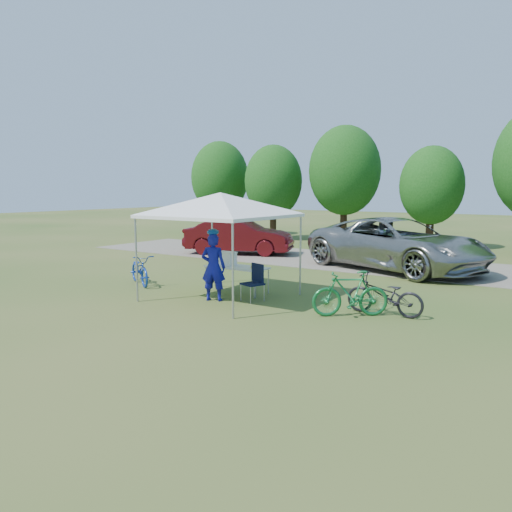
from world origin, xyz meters
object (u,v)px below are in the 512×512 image
(bike_green, at_px, (350,294))
(minivan, at_px, (397,244))
(folding_table, at_px, (237,268))
(cyclist, at_px, (213,267))
(bike_dark, at_px, (384,295))
(bike_blue, at_px, (140,269))
(sedan, at_px, (239,236))
(folding_chair, at_px, (255,279))
(cooler, at_px, (226,258))

(bike_green, height_order, minivan, minivan)
(folding_table, bearing_deg, cyclist, -84.49)
(cyclist, xyz_separation_m, bike_dark, (4.11, 0.98, -0.40))
(minivan, bearing_deg, bike_blue, 161.79)
(bike_dark, height_order, minivan, minivan)
(folding_table, distance_m, sedan, 8.10)
(folding_chair, bearing_deg, folding_table, 170.12)
(cooler, relative_size, bike_dark, 0.30)
(folding_chair, relative_size, sedan, 0.20)
(cooler, distance_m, sedan, 7.90)
(bike_dark, bearing_deg, bike_green, -50.03)
(cyclist, bearing_deg, folding_table, -106.36)
(bike_dark, bearing_deg, sedan, -128.22)
(cyclist, bearing_deg, cooler, -89.82)
(bike_blue, bearing_deg, cooler, -46.77)
(cooler, bearing_deg, sedan, 123.52)
(folding_table, height_order, folding_chair, folding_chair)
(sedan, bearing_deg, minivan, -114.44)
(cooler, xyz_separation_m, minivan, (2.73, 6.17, 0.01))
(bike_blue, distance_m, sedan, 7.48)
(bike_blue, xyz_separation_m, minivan, (5.42, 6.86, 0.47))
(cooler, height_order, bike_blue, cooler)
(folding_table, distance_m, cyclist, 1.17)
(folding_table, xyz_separation_m, minivan, (2.37, 6.17, 0.25))
(cooler, bearing_deg, folding_table, -0.00)
(minivan, bearing_deg, cooler, 176.25)
(folding_chair, xyz_separation_m, bike_green, (2.65, -0.15, -0.04))
(bike_blue, bearing_deg, bike_dark, -57.06)
(cooler, bearing_deg, bike_blue, -165.59)
(bike_green, bearing_deg, bike_dark, 93.99)
(minivan, bearing_deg, bike_green, -149.57)
(sedan, bearing_deg, folding_chair, -162.51)
(sedan, bearing_deg, bike_dark, -148.16)
(cooler, bearing_deg, bike_green, -9.82)
(bike_blue, xyz_separation_m, sedan, (-1.67, 7.28, 0.33))
(cyclist, relative_size, bike_dark, 0.98)
(bike_blue, bearing_deg, minivan, -9.50)
(folding_table, relative_size, bike_blue, 1.02)
(cooler, xyz_separation_m, sedan, (-4.36, 6.59, -0.13))
(folding_table, relative_size, folding_chair, 1.88)
(folding_chair, distance_m, cooler, 1.48)
(folding_chair, distance_m, cyclist, 1.09)
(folding_table, bearing_deg, sedan, 125.61)
(cooler, relative_size, bike_green, 0.30)
(bike_blue, bearing_deg, folding_table, -48.39)
(folding_chair, bearing_deg, sedan, 147.95)
(folding_table, distance_m, bike_green, 3.69)
(cyclist, xyz_separation_m, bike_green, (3.51, 0.46, -0.34))
(folding_chair, relative_size, bike_green, 0.54)
(bike_dark, bearing_deg, folding_chair, -84.55)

